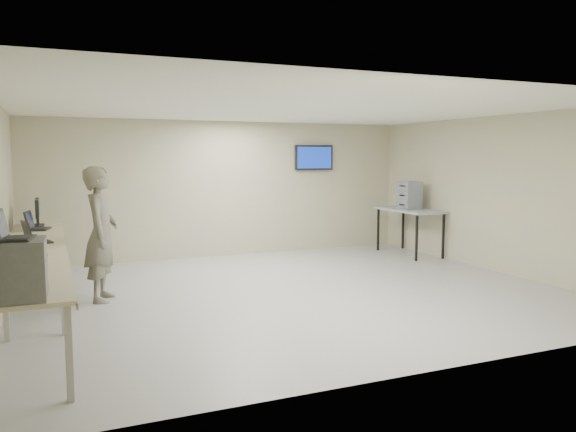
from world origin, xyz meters
name	(u,v)px	position (x,y,z in m)	size (l,w,h in m)	color
room	(294,200)	(0.03, 0.06, 1.41)	(8.01, 7.01, 2.81)	#ABABAB
workbench	(36,254)	(-3.59, 0.00, 0.83)	(0.76, 6.00, 0.90)	#C1B38C
equipment_box	(19,269)	(-3.65, -2.75, 1.15)	(0.41, 0.47, 0.49)	slate
laptop_on_box	(10,232)	(-3.70, -2.75, 1.46)	(0.32, 0.36, 0.25)	black
laptop_0	(24,278)	(-3.65, -2.19, 0.97)	(0.27, 0.33, 0.25)	black
laptop_1	(29,253)	(-3.64, -0.77, 0.97)	(0.31, 0.36, 0.26)	black
laptop_2	(34,237)	(-3.62, 0.52, 0.98)	(0.42, 0.45, 0.30)	black
laptop_3	(35,225)	(-3.63, 2.00, 0.98)	(0.41, 0.45, 0.31)	black
monitor_near	(37,210)	(-3.60, 2.49, 1.18)	(0.21, 0.47, 0.46)	black
monitor_far	(37,209)	(-3.60, 2.75, 1.18)	(0.21, 0.46, 0.46)	black
soldier	(101,234)	(-2.74, 0.60, 0.97)	(0.70, 0.46, 1.93)	#656652
side_table	(410,212)	(3.60, 2.07, 0.90)	(0.75, 1.61, 0.97)	#9AA2A8
storage_bins	(409,195)	(3.58, 2.07, 1.26)	(0.37, 0.41, 0.59)	#8B93A2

